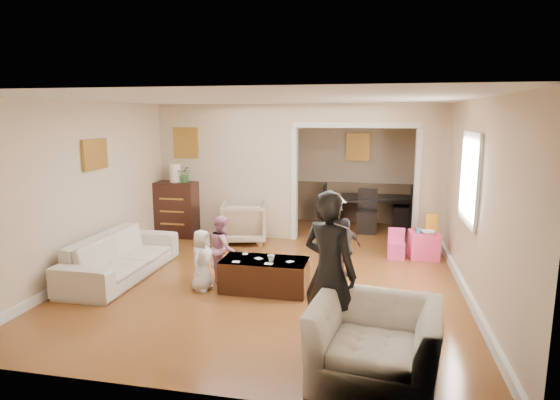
% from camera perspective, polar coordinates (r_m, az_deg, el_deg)
% --- Properties ---
extents(floor, '(7.00, 7.00, 0.00)m').
position_cam_1_polar(floor, '(7.48, -0.31, -8.21)').
color(floor, brown).
rests_on(floor, ground).
extents(partition_left, '(2.75, 0.18, 2.60)m').
position_cam_1_polar(partition_left, '(9.25, -6.40, 3.57)').
color(partition_left, beige).
rests_on(partition_left, ground).
extents(partition_right, '(0.55, 0.18, 2.60)m').
position_cam_1_polar(partition_right, '(8.86, 18.06, 2.84)').
color(partition_right, beige).
rests_on(partition_right, ground).
extents(partition_header, '(2.22, 0.18, 0.35)m').
position_cam_1_polar(partition_header, '(8.75, 9.35, 10.50)').
color(partition_header, beige).
rests_on(partition_header, partition_right).
extents(window_pane, '(0.03, 0.95, 1.10)m').
position_cam_1_polar(window_pane, '(6.71, 22.40, 2.47)').
color(window_pane, white).
rests_on(window_pane, ground).
extents(framed_art_partition, '(0.45, 0.03, 0.55)m').
position_cam_1_polar(framed_art_partition, '(9.39, -11.49, 6.90)').
color(framed_art_partition, brown).
rests_on(framed_art_partition, partition_left).
extents(framed_art_sofa_wall, '(0.03, 0.55, 0.40)m').
position_cam_1_polar(framed_art_sofa_wall, '(7.60, -21.82, 5.24)').
color(framed_art_sofa_wall, brown).
extents(framed_art_alcove, '(0.45, 0.03, 0.55)m').
position_cam_1_polar(framed_art_alcove, '(10.41, 9.59, 6.45)').
color(framed_art_alcove, brown).
extents(sofa, '(0.87, 2.19, 0.64)m').
position_cam_1_polar(sofa, '(7.35, -18.96, -6.52)').
color(sofa, beige).
rests_on(sofa, ground).
extents(armchair_back, '(0.98, 1.00, 0.77)m').
position_cam_1_polar(armchair_back, '(8.84, -4.45, -2.74)').
color(armchair_back, tan).
rests_on(armchair_back, ground).
extents(armchair_front, '(1.25, 1.13, 0.73)m').
position_cam_1_polar(armchair_front, '(4.43, 11.56, -16.86)').
color(armchair_front, beige).
rests_on(armchair_front, ground).
extents(dresser, '(0.80, 0.45, 1.09)m').
position_cam_1_polar(dresser, '(9.43, -12.60, -1.12)').
color(dresser, black).
rests_on(dresser, ground).
extents(table_lamp, '(0.22, 0.22, 0.36)m').
position_cam_1_polar(table_lamp, '(9.31, -12.77, 3.27)').
color(table_lamp, beige).
rests_on(table_lamp, dresser).
extents(potted_plant, '(0.28, 0.25, 0.32)m').
position_cam_1_polar(potted_plant, '(9.23, -11.63, 3.12)').
color(potted_plant, '#356F31').
rests_on(potted_plant, dresser).
extents(coffee_table, '(1.17, 0.59, 0.44)m').
position_cam_1_polar(coffee_table, '(6.45, -1.89, -9.22)').
color(coffee_table, '#372011').
rests_on(coffee_table, ground).
extents(coffee_cup, '(0.10, 0.10, 0.09)m').
position_cam_1_polar(coffee_cup, '(6.30, -1.12, -7.16)').
color(coffee_cup, silver).
rests_on(coffee_cup, coffee_table).
extents(play_table, '(0.51, 0.51, 0.45)m').
position_cam_1_polar(play_table, '(8.22, 17.25, -5.32)').
color(play_table, '#FF4380').
rests_on(play_table, ground).
extents(cereal_box, '(0.21, 0.09, 0.30)m').
position_cam_1_polar(cereal_box, '(8.24, 18.15, -2.64)').
color(cereal_box, yellow).
rests_on(cereal_box, play_table).
extents(cyan_cup, '(0.08, 0.08, 0.08)m').
position_cam_1_polar(cyan_cup, '(8.10, 16.68, -3.59)').
color(cyan_cup, '#23A7B2').
rests_on(cyan_cup, play_table).
extents(toy_block, '(0.10, 0.09, 0.05)m').
position_cam_1_polar(toy_block, '(8.27, 16.43, -3.40)').
color(toy_block, red).
rests_on(toy_block, play_table).
extents(play_bowl, '(0.25, 0.25, 0.06)m').
position_cam_1_polar(play_bowl, '(8.05, 17.78, -3.82)').
color(play_bowl, white).
rests_on(play_bowl, play_table).
extents(dining_table, '(2.06, 1.38, 0.67)m').
position_cam_1_polar(dining_table, '(10.31, 10.71, -1.28)').
color(dining_table, black).
rests_on(dining_table, ground).
extents(adult_person, '(0.73, 0.65, 1.67)m').
position_cam_1_polar(adult_person, '(4.71, 6.10, -8.81)').
color(adult_person, black).
rests_on(adult_person, ground).
extents(child_kneel_a, '(0.34, 0.46, 0.85)m').
position_cam_1_polar(child_kneel_a, '(6.49, -9.59, -7.31)').
color(child_kneel_a, white).
rests_on(child_kneel_a, ground).
extents(child_kneel_b, '(0.50, 0.56, 0.96)m').
position_cam_1_polar(child_kneel_b, '(6.83, -7.07, -5.89)').
color(child_kneel_b, pink).
rests_on(child_kneel_b, ground).
extents(child_toddler, '(0.55, 0.51, 0.91)m').
position_cam_1_polar(child_toddler, '(6.94, 8.06, -5.87)').
color(child_toddler, black).
rests_on(child_toddler, ground).
extents(craft_papers, '(0.82, 0.47, 0.00)m').
position_cam_1_polar(craft_papers, '(6.36, -2.47, -7.41)').
color(craft_papers, white).
rests_on(craft_papers, coffee_table).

